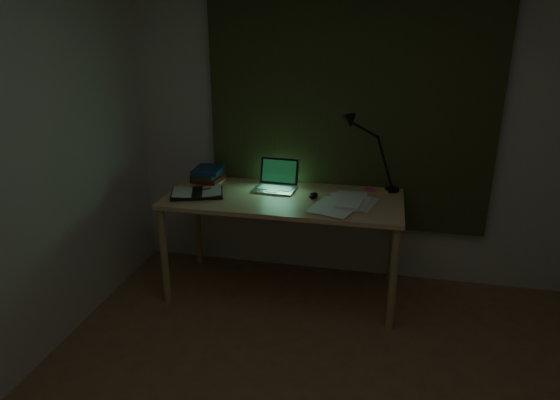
# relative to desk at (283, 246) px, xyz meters

# --- Properties ---
(wall_back) EXTENTS (3.50, 0.00, 2.50)m
(wall_back) POSITION_rel_desk_xyz_m (0.43, 0.46, 0.85)
(wall_back) COLOR beige
(wall_back) RESTS_ON ground
(curtain) EXTENTS (2.20, 0.06, 2.00)m
(curtain) POSITION_rel_desk_xyz_m (0.43, 0.42, 1.05)
(curtain) COLOR #2E3118
(curtain) RESTS_ON wall_back
(desk) EXTENTS (1.76, 0.77, 0.80)m
(desk) POSITION_rel_desk_xyz_m (0.00, 0.00, 0.00)
(desk) COLOR tan
(desk) RESTS_ON floor
(laptop) EXTENTS (0.34, 0.38, 0.23)m
(laptop) POSITION_rel_desk_xyz_m (-0.10, 0.13, 0.51)
(laptop) COLOR #AFAEB3
(laptop) RESTS_ON desk
(open_textbook) EXTENTS (0.45, 0.38, 0.03)m
(open_textbook) POSITION_rel_desk_xyz_m (-0.65, -0.09, 0.42)
(open_textbook) COLOR silver
(open_textbook) RESTS_ON desk
(book_stack) EXTENTS (0.23, 0.27, 0.14)m
(book_stack) POSITION_rel_desk_xyz_m (-0.66, 0.19, 0.47)
(book_stack) COLOR silver
(book_stack) RESTS_ON desk
(loose_papers) EXTENTS (0.42, 0.44, 0.02)m
(loose_papers) POSITION_rel_desk_xyz_m (0.45, -0.06, 0.41)
(loose_papers) COLOR white
(loose_papers) RESTS_ON desk
(mouse) EXTENTS (0.09, 0.12, 0.04)m
(mouse) POSITION_rel_desk_xyz_m (0.22, 0.02, 0.42)
(mouse) COLOR black
(mouse) RESTS_ON desk
(sticky_yellow) EXTENTS (0.08, 0.08, 0.01)m
(sticky_yellow) POSITION_rel_desk_xyz_m (0.73, 0.28, 0.41)
(sticky_yellow) COLOR gold
(sticky_yellow) RESTS_ON desk
(sticky_pink) EXTENTS (0.08, 0.08, 0.01)m
(sticky_pink) POSITION_rel_desk_xyz_m (0.62, 0.28, 0.41)
(sticky_pink) COLOR #CE5088
(sticky_pink) RESTS_ON desk
(desk_lamp) EXTENTS (0.40, 0.31, 0.59)m
(desk_lamp) POSITION_rel_desk_xyz_m (0.79, 0.31, 0.70)
(desk_lamp) COLOR black
(desk_lamp) RESTS_ON desk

